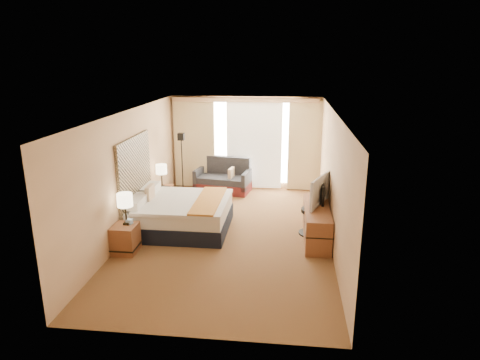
# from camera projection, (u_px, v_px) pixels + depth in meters

# --- Properties ---
(floor) EXTENTS (4.20, 7.00, 0.02)m
(floor) POSITION_uv_depth(u_px,v_px,m) (229.00, 235.00, 9.12)
(floor) COLOR #5A2619
(floor) RESTS_ON ground
(ceiling) EXTENTS (4.20, 7.00, 0.02)m
(ceiling) POSITION_uv_depth(u_px,v_px,m) (228.00, 112.00, 8.39)
(ceiling) COLOR silver
(ceiling) RESTS_ON wall_back
(wall_back) EXTENTS (4.20, 0.02, 2.60)m
(wall_back) POSITION_uv_depth(u_px,v_px,m) (246.00, 143.00, 12.09)
(wall_back) COLOR #E4BA8B
(wall_back) RESTS_ON ground
(wall_front) EXTENTS (4.20, 0.02, 2.60)m
(wall_front) POSITION_uv_depth(u_px,v_px,m) (190.00, 250.00, 5.41)
(wall_front) COLOR #E4BA8B
(wall_front) RESTS_ON ground
(wall_left) EXTENTS (0.02, 7.00, 2.60)m
(wall_left) POSITION_uv_depth(u_px,v_px,m) (130.00, 173.00, 8.98)
(wall_left) COLOR #E4BA8B
(wall_left) RESTS_ON ground
(wall_right) EXTENTS (0.02, 7.00, 2.60)m
(wall_right) POSITION_uv_depth(u_px,v_px,m) (333.00, 179.00, 8.53)
(wall_right) COLOR #E4BA8B
(wall_right) RESTS_ON ground
(headboard) EXTENTS (0.06, 1.85, 1.50)m
(headboard) POSITION_uv_depth(u_px,v_px,m) (135.00, 171.00, 9.17)
(headboard) COLOR black
(headboard) RESTS_ON wall_left
(nightstand_left) EXTENTS (0.45, 0.52, 0.55)m
(nightstand_left) POSITION_uv_depth(u_px,v_px,m) (125.00, 239.00, 8.24)
(nightstand_left) COLOR brown
(nightstand_left) RESTS_ON floor
(nightstand_right) EXTENTS (0.45, 0.52, 0.55)m
(nightstand_right) POSITION_uv_depth(u_px,v_px,m) (162.00, 198.00, 10.62)
(nightstand_right) COLOR brown
(nightstand_right) RESTS_ON floor
(media_dresser) EXTENTS (0.50, 1.80, 0.70)m
(media_dresser) POSITION_uv_depth(u_px,v_px,m) (316.00, 223.00, 8.82)
(media_dresser) COLOR brown
(media_dresser) RESTS_ON floor
(window) EXTENTS (2.30, 0.02, 2.30)m
(window) POSITION_uv_depth(u_px,v_px,m) (254.00, 143.00, 12.03)
(window) COLOR white
(window) RESTS_ON wall_back
(curtains) EXTENTS (4.12, 0.19, 2.56)m
(curtains) POSITION_uv_depth(u_px,v_px,m) (245.00, 140.00, 11.96)
(curtains) COLOR beige
(curtains) RESTS_ON floor
(bed) EXTENTS (2.00, 1.83, 0.97)m
(bed) POSITION_uv_depth(u_px,v_px,m) (182.00, 214.00, 9.30)
(bed) COLOR black
(bed) RESTS_ON floor
(loveseat) EXTENTS (1.61, 1.04, 0.93)m
(loveseat) POSITION_uv_depth(u_px,v_px,m) (223.00, 180.00, 12.00)
(loveseat) COLOR #571918
(loveseat) RESTS_ON floor
(floor_lamp) EXTENTS (0.22, 0.22, 1.76)m
(floor_lamp) POSITION_uv_depth(u_px,v_px,m) (182.00, 153.00, 11.13)
(floor_lamp) COLOR black
(floor_lamp) RESTS_ON floor
(desk_chair) EXTENTS (0.54, 0.54, 1.11)m
(desk_chair) POSITION_uv_depth(u_px,v_px,m) (315.00, 212.00, 9.02)
(desk_chair) COLOR black
(desk_chair) RESTS_ON floor
(lamp_left) EXTENTS (0.30, 0.30, 0.62)m
(lamp_left) POSITION_uv_depth(u_px,v_px,m) (125.00, 201.00, 8.08)
(lamp_left) COLOR black
(lamp_left) RESTS_ON nightstand_left
(lamp_right) EXTENTS (0.27, 0.27, 0.57)m
(lamp_right) POSITION_uv_depth(u_px,v_px,m) (161.00, 170.00, 10.46)
(lamp_right) COLOR black
(lamp_right) RESTS_ON nightstand_right
(tissue_box) EXTENTS (0.12, 0.12, 0.10)m
(tissue_box) POSITION_uv_depth(u_px,v_px,m) (129.00, 222.00, 8.22)
(tissue_box) COLOR #95BBE7
(tissue_box) RESTS_ON nightstand_left
(telephone) EXTENTS (0.19, 0.16, 0.07)m
(telephone) POSITION_uv_depth(u_px,v_px,m) (166.00, 188.00, 10.39)
(telephone) COLOR black
(telephone) RESTS_ON nightstand_right
(television) EXTENTS (0.54, 1.03, 0.61)m
(television) POSITION_uv_depth(u_px,v_px,m) (315.00, 190.00, 8.82)
(television) COLOR black
(television) RESTS_ON media_dresser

